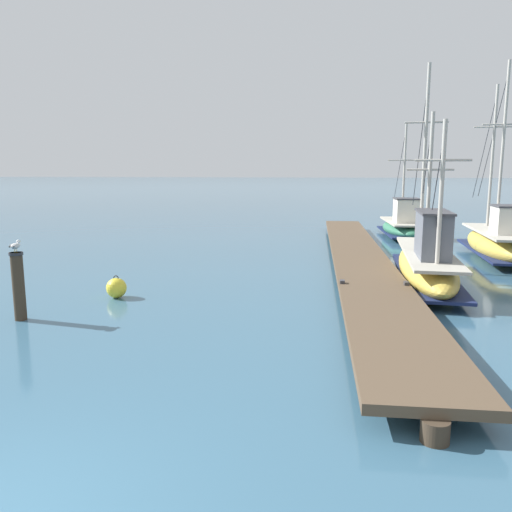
{
  "coord_description": "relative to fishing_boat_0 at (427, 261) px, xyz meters",
  "views": [
    {
      "loc": [
        3.33,
        -3.55,
        3.34
      ],
      "look_at": [
        1.81,
        7.68,
        1.4
      ],
      "focal_mm": 35.81,
      "sensor_mm": 36.0,
      "label": 1
    }
  ],
  "objects": [
    {
      "name": "floating_dock",
      "position": [
        -1.79,
        2.37,
        -0.32
      ],
      "size": [
        2.25,
        23.22,
        0.53
      ],
      "color": "brown",
      "rests_on": "ground"
    },
    {
      "name": "fishing_boat_3",
      "position": [
        3.45,
        4.74,
        -0.02
      ],
      "size": [
        2.03,
        7.64,
        7.2
      ],
      "color": "gold",
      "rests_on": "ground"
    },
    {
      "name": "fishing_boat_1",
      "position": [
        0.86,
        10.76,
        -0.11
      ],
      "size": [
        2.01,
        5.34,
        5.6
      ],
      "color": "#337556",
      "rests_on": "ground"
    },
    {
      "name": "mooring_buoy",
      "position": [
        -8.35,
        -2.74,
        -0.42
      ],
      "size": [
        0.53,
        0.53,
        0.6
      ],
      "color": "yellow",
      "rests_on": "ground"
    },
    {
      "name": "mooring_piling",
      "position": [
        -9.68,
        -4.93,
        0.12
      ],
      "size": [
        0.3,
        0.3,
        1.53
      ],
      "color": "#3D3023",
      "rests_on": "ground"
    },
    {
      "name": "fishing_boat_0",
      "position": [
        0.0,
        0.0,
        0.0
      ],
      "size": [
        1.94,
        8.33,
        6.59
      ],
      "color": "gold",
      "rests_on": "ground"
    },
    {
      "name": "perched_seagull",
      "position": [
        -9.68,
        -4.93,
        1.0
      ],
      "size": [
        0.14,
        0.38,
        0.27
      ],
      "color": "gold",
      "rests_on": "mooring_piling"
    }
  ]
}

